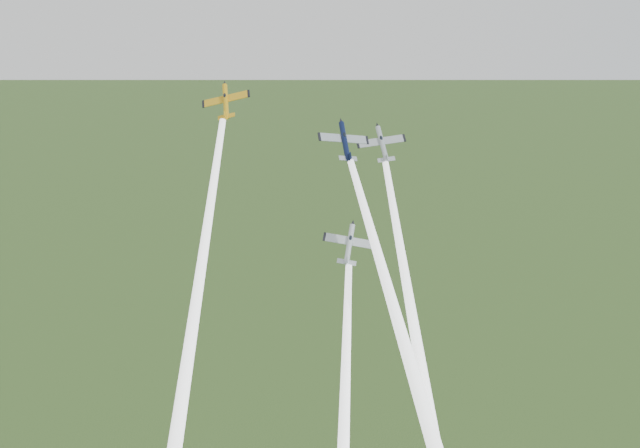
{
  "coord_description": "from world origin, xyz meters",
  "views": [
    {
      "loc": [
        3.51,
        -114.34,
        125.81
      ],
      "look_at": [
        0.0,
        -6.0,
        92.0
      ],
      "focal_mm": 45.0,
      "sensor_mm": 36.0,
      "label": 1
    }
  ],
  "objects_px": {
    "plane_yellow": "(226,101)",
    "plane_silver_low": "(349,244)",
    "plane_silver_right": "(382,144)",
    "plane_navy": "(345,141)"
  },
  "relations": [
    {
      "from": "plane_silver_low",
      "to": "plane_silver_right",
      "type": "bearing_deg",
      "value": 68.91
    },
    {
      "from": "plane_yellow",
      "to": "plane_silver_right",
      "type": "distance_m",
      "value": 24.0
    },
    {
      "from": "plane_yellow",
      "to": "plane_silver_low",
      "type": "height_order",
      "value": "plane_yellow"
    },
    {
      "from": "plane_yellow",
      "to": "plane_navy",
      "type": "height_order",
      "value": "plane_yellow"
    },
    {
      "from": "plane_yellow",
      "to": "plane_silver_right",
      "type": "xyz_separation_m",
      "value": [
        23.09,
        1.23,
        -6.44
      ]
    },
    {
      "from": "plane_silver_low",
      "to": "plane_navy",
      "type": "bearing_deg",
      "value": 101.8
    },
    {
      "from": "plane_navy",
      "to": "plane_silver_right",
      "type": "xyz_separation_m",
      "value": [
        5.6,
        6.67,
        -1.71
      ]
    },
    {
      "from": "plane_navy",
      "to": "plane_silver_low",
      "type": "xyz_separation_m",
      "value": [
        0.81,
        -4.64,
        -13.76
      ]
    },
    {
      "from": "plane_yellow",
      "to": "plane_navy",
      "type": "distance_m",
      "value": 18.91
    },
    {
      "from": "plane_navy",
      "to": "plane_yellow",
      "type": "bearing_deg",
      "value": 139.01
    }
  ]
}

